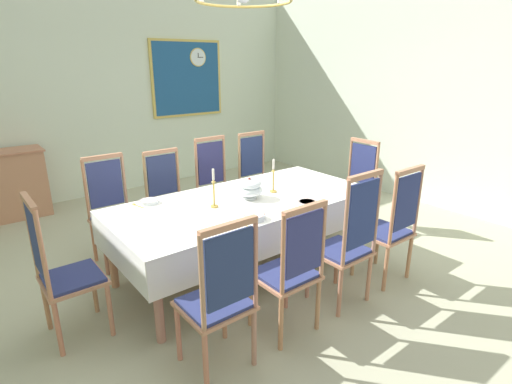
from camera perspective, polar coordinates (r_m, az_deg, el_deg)
ground at (r=4.21m, az=-2.69°, el=-10.35°), size 6.47×6.33×0.04m
back_wall at (r=6.59m, az=-19.88°, el=13.60°), size 6.47×0.08×3.15m
right_wall at (r=6.20m, az=23.16°, el=13.00°), size 0.08×6.33×3.15m
dining_table at (r=3.81m, az=-1.53°, el=-2.07°), size 2.51×1.17×0.74m
tablecloth at (r=3.81m, az=-1.53°, el=-2.05°), size 2.53×1.19×0.32m
chair_south_a at (r=2.64m, az=-5.22°, el=-14.66°), size 0.44×0.42×1.11m
chair_north_a at (r=4.28m, az=-19.93°, el=-2.43°), size 0.44×0.42×1.11m
chair_south_b at (r=2.98m, az=5.00°, el=-10.79°), size 0.44×0.42×1.07m
chair_north_b at (r=4.50m, az=-12.43°, el=-0.90°), size 0.44×0.42×1.08m
chair_south_c at (r=3.38m, az=13.05°, el=-6.78°), size 0.44×0.42×1.19m
chair_north_c at (r=4.78m, az=-5.67°, el=0.91°), size 0.44×0.42×1.15m
chair_south_d at (r=3.86m, az=18.85°, el=-4.42°), size 0.44×0.42×1.13m
chair_north_d at (r=5.13m, az=0.19°, el=2.16°), size 0.44×0.42×1.14m
chair_head_west at (r=3.24m, az=-26.21°, el=-9.90°), size 0.42×0.44×1.13m
chair_head_east at (r=4.97m, az=14.03°, el=0.94°), size 0.42×0.44×1.11m
soup_tureen at (r=3.78m, az=-0.94°, el=0.55°), size 0.25×0.25×0.21m
candlestick_west at (r=3.55m, az=-6.07°, el=0.01°), size 0.07×0.07×0.36m
candlestick_east at (r=3.95m, az=2.51°, el=1.84°), size 0.07×0.07×0.34m
bowl_near_left at (r=3.80m, az=-15.09°, el=-1.29°), size 0.18×0.18×0.03m
bowl_near_right at (r=3.30m, az=-0.26°, el=-3.50°), size 0.19×0.19×0.05m
bowl_far_left at (r=3.66m, az=7.36°, el=-1.55°), size 0.18×0.18×0.04m
spoon_primary at (r=3.79m, az=-16.95°, el=-1.76°), size 0.06×0.18×0.01m
spoon_secondary at (r=3.26m, az=-2.20°, el=-4.19°), size 0.05×0.18×0.01m
mounted_clock at (r=7.12m, az=-8.42°, el=18.59°), size 0.30×0.06×0.30m
framed_painting at (r=7.03m, az=-9.84°, el=15.75°), size 1.30×0.05×1.24m
chandelier at (r=3.60m, az=-1.79°, el=25.87°), size 0.82×0.80×0.66m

